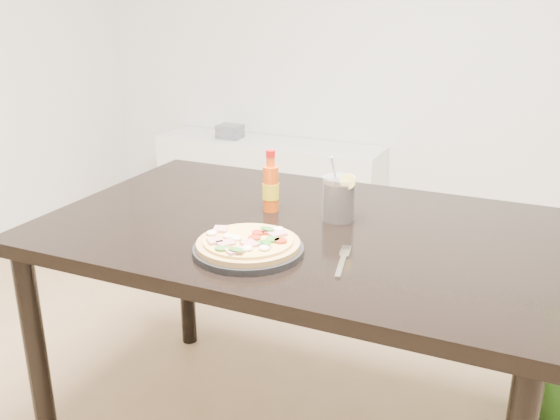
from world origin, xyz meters
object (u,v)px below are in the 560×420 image
at_px(dining_table, 297,251).
at_px(plate, 248,250).
at_px(cola_cup, 339,199).
at_px(fork, 343,260).
at_px(media_console, 268,181).
at_px(hot_sauce_bottle, 271,187).
at_px(pizza, 248,243).

xyz_separation_m(dining_table, plate, (-0.03, -0.24, 0.09)).
bearing_deg(plate, cola_cup, 68.87).
bearing_deg(dining_table, fork, -43.49).
height_order(cola_cup, media_console, cola_cup).
xyz_separation_m(hot_sauce_bottle, cola_cup, (0.21, 0.01, -0.01)).
xyz_separation_m(fork, media_console, (-1.16, 2.01, -0.50)).
relative_size(dining_table, plate, 5.09).
distance_m(cola_cup, media_console, 2.11).
bearing_deg(media_console, fork, -60.06).
bearing_deg(pizza, fork, 12.76).
distance_m(hot_sauce_bottle, media_console, 2.03).
distance_m(dining_table, cola_cup, 0.19).
bearing_deg(cola_cup, fork, -68.45).
bearing_deg(cola_cup, hot_sauce_bottle, -176.55).
bearing_deg(plate, fork, 12.51).
xyz_separation_m(cola_cup, fork, (0.11, -0.27, -0.06)).
relative_size(pizza, cola_cup, 1.39).
bearing_deg(plate, dining_table, 82.02).
relative_size(hot_sauce_bottle, fork, 0.98).
bearing_deg(cola_cup, plate, -111.13).
height_order(hot_sauce_bottle, fork, hot_sauce_bottle).
xyz_separation_m(hot_sauce_bottle, fork, (0.31, -0.26, -0.07)).
bearing_deg(dining_table, pizza, -97.85).
xyz_separation_m(pizza, hot_sauce_bottle, (-0.08, 0.31, 0.04)).
distance_m(hot_sauce_bottle, fork, 0.41).
relative_size(pizza, media_console, 0.18).
distance_m(cola_cup, fork, 0.29).
distance_m(dining_table, pizza, 0.26).
distance_m(plate, pizza, 0.02).
distance_m(pizza, media_console, 2.32).
distance_m(plate, hot_sauce_bottle, 0.32).
height_order(dining_table, cola_cup, cola_cup).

